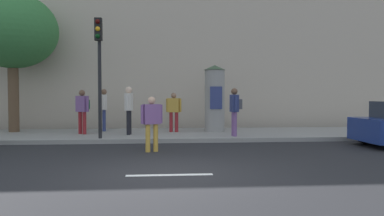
{
  "coord_description": "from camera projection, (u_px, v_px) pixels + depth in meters",
  "views": [
    {
      "loc": [
        -0.17,
        -7.68,
        1.68
      ],
      "look_at": [
        0.63,
        2.0,
        1.31
      ],
      "focal_mm": 34.98,
      "sensor_mm": 36.0,
      "label": 1
    }
  ],
  "objects": [
    {
      "name": "ground_plane",
      "position": [
        169.0,
        175.0,
        7.73
      ],
      "size": [
        80.0,
        80.0,
        0.0
      ],
      "primitive_type": "plane",
      "color": "#232326"
    },
    {
      "name": "sidewalk_curb",
      "position": [
        166.0,
        135.0,
        14.7
      ],
      "size": [
        36.0,
        4.0,
        0.15
      ],
      "primitive_type": "cube",
      "color": "gray",
      "rests_on": "ground_plane"
    },
    {
      "name": "lane_markings",
      "position": [
        169.0,
        175.0,
        7.73
      ],
      "size": [
        25.8,
        0.16,
        0.01
      ],
      "color": "silver",
      "rests_on": "ground_plane"
    },
    {
      "name": "building_backdrop",
      "position": [
        164.0,
        12.0,
        19.46
      ],
      "size": [
        36.0,
        5.0,
        11.85
      ],
      "primitive_type": "cube",
      "color": "#B7A893",
      "rests_on": "ground_plane"
    },
    {
      "name": "traffic_light",
      "position": [
        99.0,
        58.0,
        12.65
      ],
      "size": [
        0.24,
        0.45,
        4.08
      ],
      "color": "black",
      "rests_on": "sidewalk_curb"
    },
    {
      "name": "poster_column",
      "position": [
        215.0,
        98.0,
        15.23
      ],
      "size": [
        0.89,
        0.89,
        2.7
      ],
      "color": "gray",
      "rests_on": "sidewalk_curb"
    },
    {
      "name": "street_tree",
      "position": [
        12.0,
        31.0,
        14.94
      ],
      "size": [
        3.55,
        3.55,
        5.58
      ],
      "color": "brown",
      "rests_on": "sidewalk_curb"
    },
    {
      "name": "pedestrian_near_pole",
      "position": [
        152.0,
        119.0,
        10.82
      ],
      "size": [
        0.62,
        0.4,
        1.6
      ],
      "color": "#B78C33",
      "rests_on": "ground_plane"
    },
    {
      "name": "pedestrian_tallest",
      "position": [
        129.0,
        106.0,
        14.01
      ],
      "size": [
        0.3,
        0.61,
        1.8
      ],
      "color": "black",
      "rests_on": "sidewalk_curb"
    },
    {
      "name": "pedestrian_in_light_jacket",
      "position": [
        83.0,
        107.0,
        14.23
      ],
      "size": [
        0.54,
        0.53,
        1.69
      ],
      "color": "maroon",
      "rests_on": "sidewalk_curb"
    },
    {
      "name": "pedestrian_in_red_top",
      "position": [
        174.0,
        109.0,
        15.0
      ],
      "size": [
        0.61,
        0.36,
        1.58
      ],
      "color": "maroon",
      "rests_on": "sidewalk_curb"
    },
    {
      "name": "pedestrian_with_backpack",
      "position": [
        235.0,
        107.0,
        13.53
      ],
      "size": [
        0.41,
        0.59,
        1.74
      ],
      "color": "#724C84",
      "rests_on": "sidewalk_curb"
    },
    {
      "name": "pedestrian_with_bag",
      "position": [
        104.0,
        106.0,
        15.41
      ],
      "size": [
        0.31,
        0.65,
        1.74
      ],
      "color": "navy",
      "rests_on": "sidewalk_curb"
    }
  ]
}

